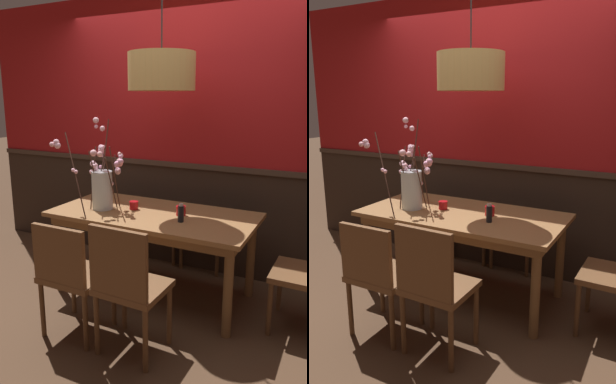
# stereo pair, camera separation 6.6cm
# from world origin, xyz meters

# --- Properties ---
(ground_plane) EXTENTS (24.00, 24.00, 0.00)m
(ground_plane) POSITION_xyz_m (0.00, 0.00, 0.00)
(ground_plane) COLOR #4C3321
(back_wall) EXTENTS (4.80, 0.14, 2.68)m
(back_wall) POSITION_xyz_m (0.00, 0.72, 1.33)
(back_wall) COLOR #2D2119
(back_wall) RESTS_ON ground
(dining_table) EXTENTS (1.73, 0.86, 0.75)m
(dining_table) POSITION_xyz_m (0.00, 0.00, 0.66)
(dining_table) COLOR olive
(dining_table) RESTS_ON ground
(chair_near_side_right) EXTENTS (0.44, 0.41, 0.93)m
(chair_near_side_right) POSITION_xyz_m (0.24, -0.84, 0.53)
(chair_near_side_right) COLOR brown
(chair_near_side_right) RESTS_ON ground
(chair_far_side_right) EXTENTS (0.45, 0.40, 0.93)m
(chair_far_side_right) POSITION_xyz_m (0.21, 0.81, 0.53)
(chair_far_side_right) COLOR brown
(chair_far_side_right) RESTS_ON ground
(chair_far_side_left) EXTENTS (0.46, 0.41, 0.89)m
(chair_far_side_left) POSITION_xyz_m (-0.26, 0.84, 0.51)
(chair_far_side_left) COLOR brown
(chair_far_side_left) RESTS_ON ground
(chair_near_side_left) EXTENTS (0.45, 0.42, 0.87)m
(chair_near_side_left) POSITION_xyz_m (-0.23, -0.83, 0.50)
(chair_near_side_left) COLOR brown
(chair_near_side_left) RESTS_ON ground
(vase_with_blossoms) EXTENTS (0.53, 0.56, 0.79)m
(vase_with_blossoms) POSITION_xyz_m (-0.46, -0.10, 0.96)
(vase_with_blossoms) COLOR silver
(vase_with_blossoms) RESTS_ON dining_table
(candle_holder_nearer_center) EXTENTS (0.08, 0.08, 0.07)m
(candle_holder_nearer_center) POSITION_xyz_m (-0.20, 0.01, 0.79)
(candle_holder_nearer_center) COLOR red
(candle_holder_nearer_center) RESTS_ON dining_table
(candle_holder_nearer_edge) EXTENTS (0.08, 0.08, 0.08)m
(candle_holder_nearer_edge) POSITION_xyz_m (0.24, 0.03, 0.79)
(candle_holder_nearer_edge) COLOR red
(candle_holder_nearer_edge) RESTS_ON dining_table
(condiment_bottle) EXTENTS (0.05, 0.05, 0.15)m
(condiment_bottle) POSITION_xyz_m (0.31, -0.12, 0.82)
(condiment_bottle) COLOR black
(condiment_bottle) RESTS_ON dining_table
(pendant_lamp) EXTENTS (0.54, 0.54, 0.92)m
(pendant_lamp) POSITION_xyz_m (0.03, 0.09, 1.90)
(pendant_lamp) COLOR tan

